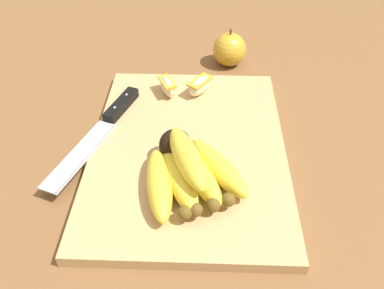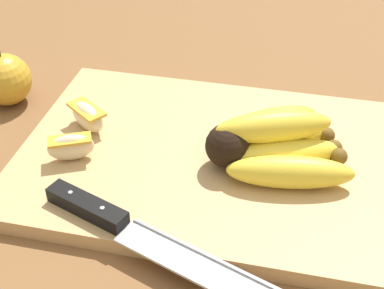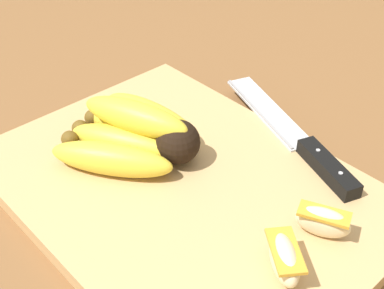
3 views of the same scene
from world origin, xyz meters
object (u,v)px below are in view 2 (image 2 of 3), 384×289
Objects in this scene: apple_wedge_near at (71,147)px; apple_wedge_middle at (86,118)px; banana_bunch at (272,143)px; chefs_knife at (123,225)px; whole_apple at (5,80)px.

apple_wedge_near is 0.06m from apple_wedge_middle.
banana_bunch is 3.08× the size of apple_wedge_near.
banana_bunch reaches higher than apple_wedge_near.
chefs_knife is 4.26× the size of apple_wedge_middle.
banana_bunch is 0.21m from chefs_knife.
banana_bunch is at bearing -11.30° from whole_apple.
apple_wedge_near is (-0.10, 0.10, 0.01)m from chefs_knife.
banana_bunch is 2.87× the size of apple_wedge_middle.
apple_wedge_middle is (-0.00, 0.06, 0.00)m from apple_wedge_near.
apple_wedge_middle is 0.17m from whole_apple.
banana_bunch reaches higher than apple_wedge_middle.
apple_wedge_near reaches higher than chefs_knife.
whole_apple is at bearing 155.78° from apple_wedge_middle.
chefs_knife is 4.56× the size of apple_wedge_near.
whole_apple is (-0.15, 0.13, -0.00)m from apple_wedge_near.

